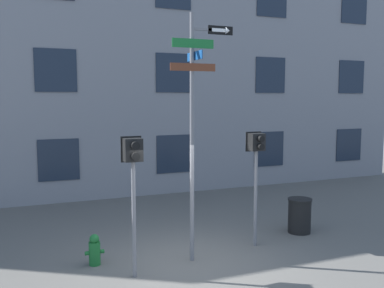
% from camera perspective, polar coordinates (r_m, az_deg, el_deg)
% --- Properties ---
extents(ground_plane, '(60.00, 60.00, 0.00)m').
position_cam_1_polar(ground_plane, '(9.25, -0.58, -15.87)').
color(ground_plane, '#595651').
extents(building_facade, '(24.00, 0.63, 11.58)m').
position_cam_1_polar(building_facade, '(15.28, -10.24, 14.83)').
color(building_facade, gray).
rests_on(building_facade, ground_plane).
extents(street_sign_pole, '(1.41, 0.78, 5.19)m').
position_cam_1_polar(street_sign_pole, '(8.88, 0.40, 3.78)').
color(street_sign_pole, slate).
rests_on(street_sign_pole, ground_plane).
extents(pedestrian_signal_left, '(0.40, 0.40, 2.74)m').
position_cam_1_polar(pedestrian_signal_left, '(8.18, -7.85, -2.94)').
color(pedestrian_signal_left, slate).
rests_on(pedestrian_signal_left, ground_plane).
extents(pedestrian_signal_right, '(0.40, 0.40, 2.69)m').
position_cam_1_polar(pedestrian_signal_right, '(9.97, 8.58, -1.63)').
color(pedestrian_signal_right, slate).
rests_on(pedestrian_signal_right, ground_plane).
extents(fire_hydrant, '(0.40, 0.24, 0.66)m').
position_cam_1_polar(fire_hydrant, '(9.38, -12.86, -13.64)').
color(fire_hydrant, '#196028').
rests_on(fire_hydrant, ground_plane).
extents(trash_bin, '(0.62, 0.62, 0.89)m').
position_cam_1_polar(trash_bin, '(11.52, 14.14, -9.22)').
color(trash_bin, black).
rests_on(trash_bin, ground_plane).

